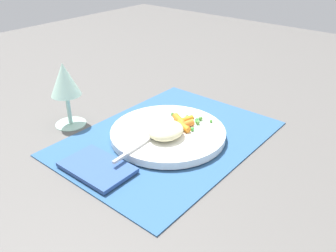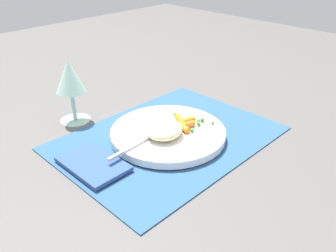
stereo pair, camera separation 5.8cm
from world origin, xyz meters
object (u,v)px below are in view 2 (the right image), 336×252
object	(u,v)px
carrot_portion	(183,124)
fork	(154,137)
wine_glass	(70,79)
plate	(168,133)
napkin	(93,164)
rice_mound	(164,130)

from	to	relation	value
carrot_portion	fork	distance (m)	0.08
carrot_portion	wine_glass	xyz separation A→B (m)	(-0.13, 0.24, 0.08)
plate	napkin	world-z (taller)	plate
carrot_portion	napkin	distance (m)	0.22
rice_mound	napkin	xyz separation A→B (m)	(-0.16, 0.04, -0.03)
plate	rice_mound	bearing A→B (deg)	-149.70
napkin	rice_mound	bearing A→B (deg)	-14.82
fork	napkin	bearing A→B (deg)	168.23
rice_mound	fork	distance (m)	0.03
plate	napkin	xyz separation A→B (m)	(-0.18, 0.03, -0.00)
wine_glass	rice_mound	bearing A→B (deg)	-73.41
plate	fork	world-z (taller)	fork
rice_mound	wine_glass	xyz separation A→B (m)	(-0.07, 0.24, 0.07)
plate	fork	xyz separation A→B (m)	(-0.04, -0.00, 0.01)
wine_glass	napkin	xyz separation A→B (m)	(-0.09, -0.20, -0.10)
carrot_portion	fork	world-z (taller)	carrot_portion
rice_mound	fork	bearing A→B (deg)	146.05
plate	rice_mound	xyz separation A→B (m)	(-0.03, -0.02, 0.02)
fork	wine_glass	distance (m)	0.25
wine_glass	napkin	world-z (taller)	wine_glass
napkin	fork	bearing A→B (deg)	-11.77
rice_mound	carrot_portion	xyz separation A→B (m)	(0.06, 0.00, -0.01)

